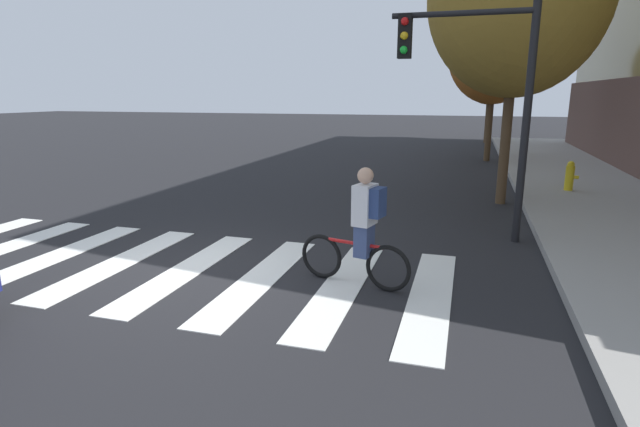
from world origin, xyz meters
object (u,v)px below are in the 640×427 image
object	(u,v)px
fire_hydrant	(570,176)
traffic_light_near	(479,81)
street_tree_mid	(495,50)
street_tree_far	(491,69)
cyclist	(362,228)

from	to	relation	value
fire_hydrant	traffic_light_near	bearing A→B (deg)	-117.10
street_tree_mid	fire_hydrant	bearing A→B (deg)	-74.72
traffic_light_near	street_tree_far	world-z (taller)	street_tree_far
fire_hydrant	street_tree_far	size ratio (longest dim) A/B	0.13
fire_hydrant	street_tree_far	world-z (taller)	street_tree_far
traffic_light_near	fire_hydrant	xyz separation A→B (m)	(2.53, 4.94, -2.33)
cyclist	street_tree_mid	world-z (taller)	street_tree_mid
fire_hydrant	street_tree_far	bearing A→B (deg)	96.50
cyclist	street_tree_mid	bearing A→B (deg)	82.01
fire_hydrant	street_tree_mid	xyz separation A→B (m)	(-1.89, 6.91, 3.77)
cyclist	traffic_light_near	distance (m)	3.84
fire_hydrant	street_tree_far	xyz separation A→B (m)	(-1.72, 15.08, 3.47)
traffic_light_near	fire_hydrant	world-z (taller)	traffic_light_near
street_tree_far	cyclist	bearing A→B (deg)	-95.59
cyclist	fire_hydrant	bearing A→B (deg)	63.28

